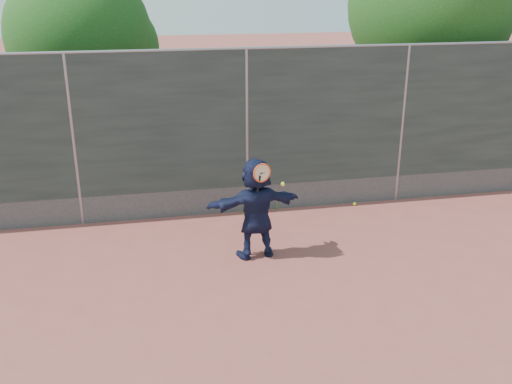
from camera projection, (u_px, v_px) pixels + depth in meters
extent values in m
plane|color=#9E4C42|center=(296.00, 309.00, 7.57)|extent=(80.00, 80.00, 0.00)
imported|color=#161C3C|center=(256.00, 208.00, 8.76)|extent=(1.53, 0.64, 1.61)
sphere|color=#F6F136|center=(354.00, 204.00, 11.02)|extent=(0.07, 0.07, 0.07)
cube|color=#38423D|center=(247.00, 120.00, 10.17)|extent=(20.00, 0.04, 2.50)
cube|color=slate|center=(247.00, 198.00, 10.69)|extent=(20.00, 0.03, 0.50)
cylinder|color=gray|center=(246.00, 48.00, 9.73)|extent=(20.00, 0.05, 0.05)
cylinder|color=gray|center=(74.00, 143.00, 9.69)|extent=(0.06, 0.06, 3.00)
cylinder|color=gray|center=(247.00, 134.00, 10.25)|extent=(0.06, 0.06, 3.00)
cylinder|color=gray|center=(402.00, 126.00, 10.81)|extent=(0.06, 0.06, 3.00)
torus|color=#EE4D16|center=(262.00, 173.00, 8.37)|extent=(0.29, 0.11, 0.29)
cylinder|color=beige|center=(262.00, 173.00, 8.37)|extent=(0.24, 0.08, 0.25)
cylinder|color=black|center=(258.00, 185.00, 8.45)|extent=(0.07, 0.13, 0.33)
sphere|color=#F6F136|center=(283.00, 184.00, 8.59)|extent=(0.07, 0.07, 0.07)
cylinder|color=#382314|center=(420.00, 109.00, 13.18)|extent=(0.28, 0.28, 2.60)
sphere|color=#23561C|center=(431.00, 5.00, 12.38)|extent=(3.60, 3.60, 3.60)
sphere|color=#23561C|center=(454.00, 21.00, 12.82)|extent=(2.52, 2.52, 2.52)
cylinder|color=#382314|center=(89.00, 124.00, 12.59)|extent=(0.28, 0.28, 2.20)
sphere|color=#23561C|center=(79.00, 34.00, 11.91)|extent=(3.00, 3.00, 3.00)
sphere|color=#23561C|center=(110.00, 47.00, 12.31)|extent=(2.10, 2.10, 2.10)
cone|color=#387226|center=(262.00, 206.00, 10.67)|extent=(0.03, 0.03, 0.26)
cone|color=#387226|center=(277.00, 203.00, 10.74)|extent=(0.03, 0.03, 0.30)
cone|color=#387226|center=(243.00, 208.00, 10.59)|extent=(0.03, 0.03, 0.22)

